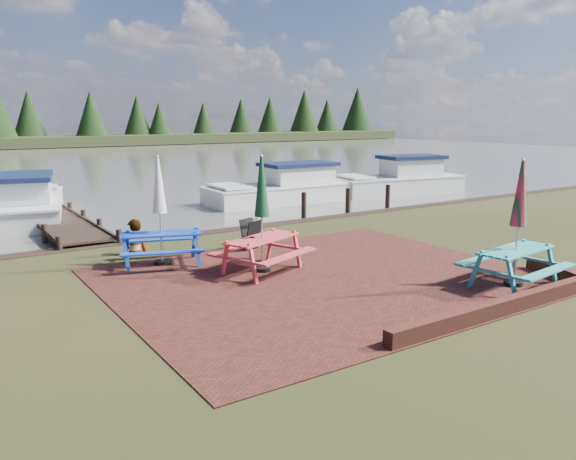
% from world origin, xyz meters
% --- Properties ---
extents(ground, '(120.00, 120.00, 0.00)m').
position_xyz_m(ground, '(0.00, 0.00, 0.00)').
color(ground, black).
rests_on(ground, ground).
extents(paving, '(9.00, 7.50, 0.02)m').
position_xyz_m(paving, '(0.00, 1.00, 0.01)').
color(paving, '#371811').
rests_on(paving, ground).
extents(brick_wall, '(6.21, 1.79, 0.30)m').
position_xyz_m(brick_wall, '(2.15, -2.42, 0.15)').
color(brick_wall, '#4C1E16').
rests_on(brick_wall, ground).
extents(water, '(120.00, 60.00, 0.02)m').
position_xyz_m(water, '(0.00, 37.00, 0.00)').
color(water, '#48453E').
rests_on(water, ground).
extents(picnic_table_teal, '(2.08, 1.89, 2.65)m').
position_xyz_m(picnic_table_teal, '(3.02, -1.62, 0.93)').
color(picnic_table_teal, teal).
rests_on(picnic_table_teal, ground).
extents(picnic_table_red, '(2.39, 2.27, 2.65)m').
position_xyz_m(picnic_table_red, '(-0.83, 2.25, 0.93)').
color(picnic_table_red, '#CE343F').
rests_on(picnic_table_red, ground).
extents(picnic_table_blue, '(2.31, 2.18, 2.60)m').
position_xyz_m(picnic_table_blue, '(-2.54, 4.10, 0.91)').
color(picnic_table_blue, '#153BA2').
rests_on(picnic_table_blue, ground).
extents(chalkboard, '(0.55, 0.63, 0.82)m').
position_xyz_m(chalkboard, '(0.01, 4.27, 0.43)').
color(chalkboard, black).
rests_on(chalkboard, ground).
extents(jetty, '(1.76, 9.08, 1.00)m').
position_xyz_m(jetty, '(-3.50, 11.28, 0.11)').
color(jetty, black).
rests_on(jetty, ground).
extents(boat_jetty, '(3.62, 6.90, 1.91)m').
position_xyz_m(boat_jetty, '(-4.03, 13.37, 0.37)').
color(boat_jetty, silver).
rests_on(boat_jetty, ground).
extents(boat_near, '(6.97, 2.54, 1.87)m').
position_xyz_m(boat_near, '(6.14, 11.95, 0.36)').
color(boat_near, silver).
rests_on(boat_near, ground).
extents(boat_far, '(6.76, 3.31, 2.02)m').
position_xyz_m(boat_far, '(12.27, 11.16, 0.41)').
color(boat_far, silver).
rests_on(boat_far, ground).
extents(person, '(0.69, 0.47, 1.84)m').
position_xyz_m(person, '(-2.75, 5.50, 0.92)').
color(person, gray).
rests_on(person, ground).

